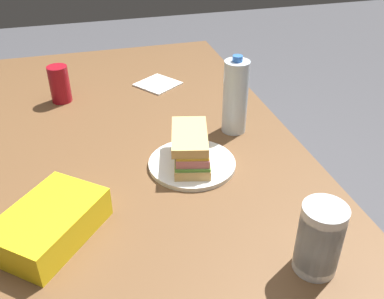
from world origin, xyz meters
The scene contains 8 objects.
dining_table centered at (0.00, 0.00, 0.66)m, with size 1.83×0.93×0.75m.
paper_plate centered at (-0.03, -0.14, 0.75)m, with size 0.23×0.23×0.01m, color white.
sandwich centered at (-0.02, -0.14, 0.80)m, with size 0.20×0.13×0.08m.
soda_can_red centered at (0.46, 0.18, 0.81)m, with size 0.07×0.07×0.12m, color maroon.
chip_bag centered at (-0.20, 0.22, 0.78)m, with size 0.23×0.15×0.07m, color yellow.
plastic_cup_stack centered at (-0.42, -0.27, 0.82)m, with size 0.08×0.08×0.15m.
water_bottle_spare centered at (0.12, -0.31, 0.86)m, with size 0.07×0.07×0.23m.
paper_napkin centered at (0.50, -0.15, 0.75)m, with size 0.13×0.13×0.01m, color white.
Camera 1 is at (-0.92, 0.11, 1.39)m, focal length 40.25 mm.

